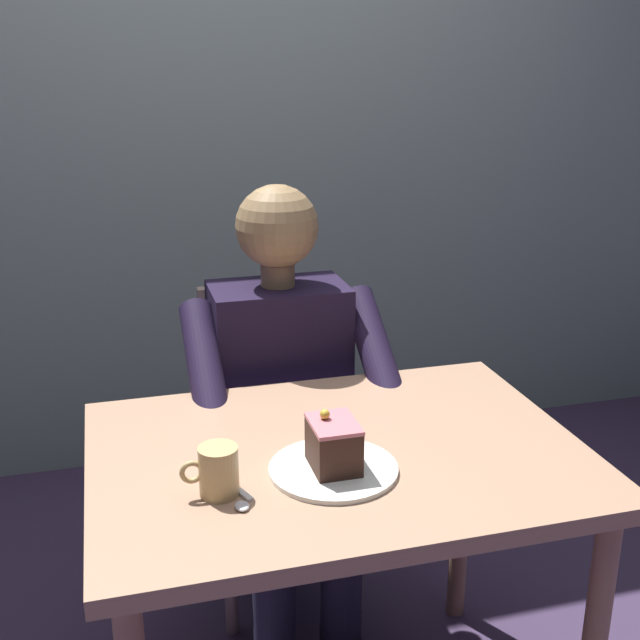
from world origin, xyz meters
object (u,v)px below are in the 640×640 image
at_px(chair, 273,426).
at_px(dessert_spoon, 239,497).
at_px(dining_table, 337,488).
at_px(cake_slice, 334,444).
at_px(coffee_cup, 218,470).
at_px(seated_person, 286,404).

relative_size(chair, dessert_spoon, 6.24).
xyz_separation_m(dining_table, cake_slice, (0.04, 0.09, 0.15)).
xyz_separation_m(dining_table, dessert_spoon, (0.23, 0.14, 0.10)).
xyz_separation_m(chair, coffee_cup, (0.27, 0.77, 0.31)).
xyz_separation_m(dining_table, chair, (0.00, -0.65, -0.16)).
relative_size(chair, seated_person, 0.73).
bearing_deg(cake_slice, dessert_spoon, 15.13).
bearing_deg(dessert_spoon, chair, -106.31).
distance_m(cake_slice, dessert_spoon, 0.21).
xyz_separation_m(chair, seated_person, (0.00, 0.17, 0.15)).
distance_m(seated_person, cake_slice, 0.59).
height_order(seated_person, dessert_spoon, seated_person).
height_order(dining_table, dessert_spoon, dessert_spoon).
bearing_deg(seated_person, cake_slice, 86.43).
bearing_deg(seated_person, chair, -90.00).
bearing_deg(dessert_spoon, cake_slice, -164.87).
height_order(chair, dessert_spoon, chair).
bearing_deg(coffee_cup, cake_slice, -173.67).
bearing_deg(dining_table, seated_person, -90.00).
xyz_separation_m(seated_person, coffee_cup, (0.27, 0.59, 0.16)).
bearing_deg(dessert_spoon, seated_person, -110.50).
distance_m(dining_table, dessert_spoon, 0.29).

